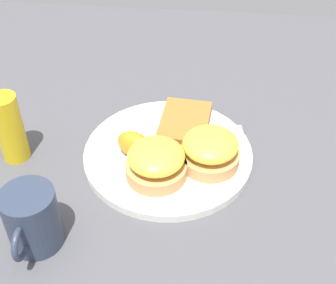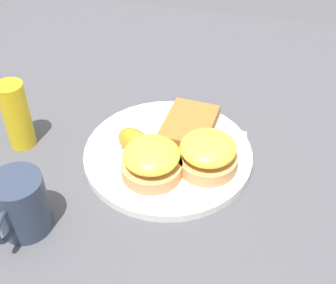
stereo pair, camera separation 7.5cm
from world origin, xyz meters
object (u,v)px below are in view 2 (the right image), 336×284
fork (193,135)px  orange_wedge (134,141)px  cup (21,205)px  sandwich_benedict_right (208,154)px  sandwich_benedict_left (151,161)px  condiment_bottle (16,115)px  hashbrown_patty (189,125)px

fork → orange_wedge: bearing=-54.0°
orange_wedge → cup: cup is taller
sandwich_benedict_right → cup: 0.28m
sandwich_benedict_left → condiment_bottle: 0.24m
sandwich_benedict_left → condiment_bottle: condiment_bottle is taller
orange_wedge → condiment_bottle: bearing=-87.5°
hashbrown_patty → fork: (0.02, 0.01, -0.01)m
hashbrown_patty → orange_wedge: bearing=-44.0°
sandwich_benedict_left → cup: bearing=-48.7°
sandwich_benedict_right → orange_wedge: 0.12m
sandwich_benedict_left → sandwich_benedict_right: (-0.04, 0.08, 0.00)m
cup → condiment_bottle: size_ratio=0.86×
sandwich_benedict_right → sandwich_benedict_left: bearing=-65.8°
sandwich_benedict_right → condiment_bottle: condiment_bottle is taller
fork → condiment_bottle: size_ratio=1.75×
sandwich_benedict_left → sandwich_benedict_right: 0.09m
sandwich_benedict_left → orange_wedge: size_ratio=1.59×
sandwich_benedict_right → cup: cup is taller
fork → sandwich_benedict_left: bearing=-23.3°
orange_wedge → hashbrown_patty: bearing=136.0°
sandwich_benedict_left → fork: bearing=156.7°
fork → cup: 0.31m
fork → sandwich_benedict_right: bearing=27.2°
hashbrown_patty → condiment_bottle: condiment_bottle is taller
sandwich_benedict_left → hashbrown_patty: size_ratio=0.84×
sandwich_benedict_left → cup: 0.20m
orange_wedge → condiment_bottle: 0.20m
cup → orange_wedge: bearing=147.9°
orange_wedge → fork: orange_wedge is taller
hashbrown_patty → cup: cup is taller
sandwich_benedict_left → sandwich_benedict_right: bearing=114.2°
condiment_bottle → hashbrown_patty: bearing=107.6°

